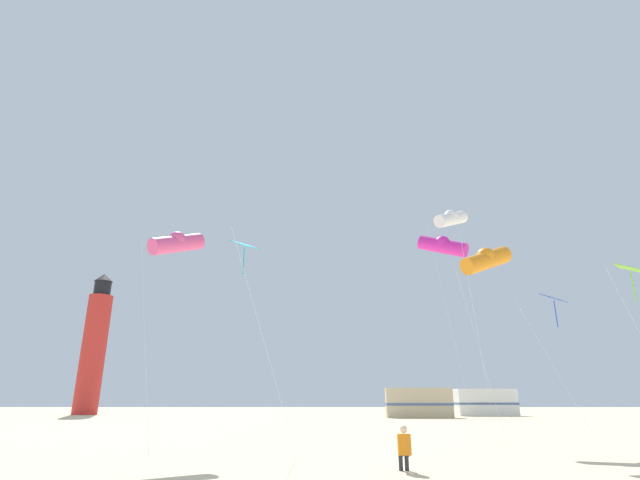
% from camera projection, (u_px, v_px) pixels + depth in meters
% --- Properties ---
extents(kite_flyer_standing, '(0.35, 0.52, 1.16)m').
position_uv_depth(kite_flyer_standing, '(406.00, 447.00, 12.65)').
color(kite_flyer_standing, orange).
rests_on(kite_flyer_standing, ground).
extents(kite_tube_magenta, '(3.02, 2.76, 9.73)m').
position_uv_depth(kite_tube_magenta, '(444.00, 245.00, 23.64)').
color(kite_tube_magenta, silver).
rests_on(kite_tube_magenta, ground).
extents(kite_tube_white, '(2.56, 2.44, 11.99)m').
position_uv_depth(kite_tube_white, '(453.00, 218.00, 26.39)').
color(kite_tube_white, silver).
rests_on(kite_tube_white, ground).
extents(kite_diamond_cyan, '(2.75, 2.75, 7.67)m').
position_uv_depth(kite_diamond_cyan, '(247.00, 251.00, 18.27)').
color(kite_diamond_cyan, silver).
rests_on(kite_diamond_cyan, ground).
extents(kite_tube_orange, '(2.53, 2.14, 7.92)m').
position_uv_depth(kite_tube_orange, '(488.00, 259.00, 19.46)').
color(kite_tube_orange, silver).
rests_on(kite_tube_orange, ground).
extents(kite_tube_rainbow, '(2.45, 2.62, 8.68)m').
position_uv_depth(kite_tube_rainbow, '(179.00, 243.00, 19.87)').
color(kite_tube_rainbow, silver).
rests_on(kite_tube_rainbow, ground).
extents(kite_diamond_lime, '(1.72, 1.72, 6.43)m').
position_uv_depth(kite_diamond_lime, '(633.00, 274.00, 16.85)').
color(kite_diamond_lime, silver).
rests_on(kite_diamond_lime, ground).
extents(kite_diamond_blue, '(2.31, 2.31, 6.01)m').
position_uv_depth(kite_diamond_blue, '(556.00, 303.00, 19.83)').
color(kite_diamond_blue, silver).
rests_on(kite_diamond_blue, ground).
extents(lighthouse_distant, '(2.80, 2.80, 16.80)m').
position_uv_depth(lighthouse_distant, '(96.00, 346.00, 57.83)').
color(lighthouse_distant, red).
rests_on(lighthouse_distant, ground).
extents(rv_van_tan, '(6.56, 2.70, 2.80)m').
position_uv_depth(rv_van_tan, '(420.00, 403.00, 47.28)').
color(rv_van_tan, '#C6B28C').
rests_on(rv_van_tan, ground).
extents(rv_van_white, '(6.44, 2.35, 2.80)m').
position_uv_depth(rv_van_white, '(488.00, 402.00, 52.17)').
color(rv_van_white, white).
rests_on(rv_van_white, ground).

